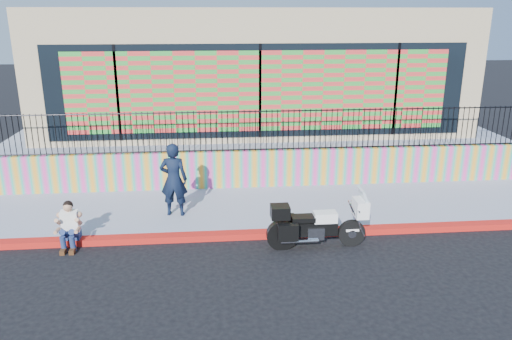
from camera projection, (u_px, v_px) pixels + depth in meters
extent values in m
plane|color=black|center=(277.00, 236.00, 11.89)|extent=(90.00, 90.00, 0.00)
cube|color=#B6240D|center=(277.00, 234.00, 11.86)|extent=(16.00, 0.30, 0.15)
cube|color=#8F94AC|center=(269.00, 208.00, 13.43)|extent=(16.00, 3.00, 0.15)
cube|color=#F23FA0|center=(263.00, 168.00, 14.77)|extent=(16.00, 0.20, 1.10)
cube|color=#8F94AC|center=(249.00, 132.00, 19.63)|extent=(16.00, 10.00, 1.25)
cube|color=tan|center=(249.00, 65.00, 18.66)|extent=(14.00, 8.00, 4.00)
cube|color=black|center=(260.00, 91.00, 14.96)|extent=(12.60, 0.04, 2.80)
cube|color=red|center=(260.00, 92.00, 14.93)|extent=(11.48, 0.02, 2.40)
cylinder|color=black|center=(352.00, 233.00, 11.33)|extent=(0.62, 0.13, 0.62)
cylinder|color=black|center=(282.00, 236.00, 11.19)|extent=(0.62, 0.13, 0.62)
cube|color=black|center=(317.00, 228.00, 11.21)|extent=(0.89, 0.26, 0.32)
cube|color=silver|center=(315.00, 232.00, 11.24)|extent=(0.38, 0.32, 0.28)
cube|color=white|center=(325.00, 217.00, 11.15)|extent=(0.52, 0.30, 0.23)
cube|color=black|center=(303.00, 218.00, 11.11)|extent=(0.52, 0.32, 0.11)
cube|color=white|center=(360.00, 208.00, 11.16)|extent=(0.28, 0.49, 0.40)
cube|color=silver|center=(363.00, 195.00, 11.08)|extent=(0.17, 0.43, 0.32)
cube|color=black|center=(280.00, 212.00, 11.01)|extent=(0.41, 0.40, 0.28)
cube|color=black|center=(288.00, 232.00, 10.87)|extent=(0.45, 0.17, 0.38)
cube|color=black|center=(284.00, 222.00, 11.41)|extent=(0.45, 0.17, 0.38)
cube|color=white|center=(352.00, 229.00, 11.30)|extent=(0.30, 0.15, 0.06)
imported|color=black|center=(174.00, 180.00, 12.53)|extent=(0.74, 0.53, 1.88)
cube|color=navy|center=(72.00, 235.00, 11.42)|extent=(0.36, 0.28, 0.18)
cube|color=white|center=(70.00, 221.00, 11.27)|extent=(0.38, 0.27, 0.54)
sphere|color=tan|center=(68.00, 207.00, 11.13)|extent=(0.21, 0.21, 0.21)
cube|color=#472814|center=(63.00, 251.00, 11.05)|extent=(0.11, 0.26, 0.10)
cube|color=#472814|center=(73.00, 251.00, 11.06)|extent=(0.11, 0.26, 0.10)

